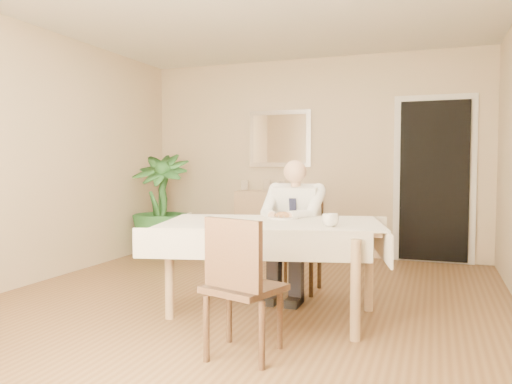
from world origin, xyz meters
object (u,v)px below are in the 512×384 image
(chair_near, at_px, (240,280))
(potted_palm, at_px, (161,204))
(seated_man, at_px, (292,221))
(coffee_mug, at_px, (330,220))
(sideboard, at_px, (276,223))
(dining_table, at_px, (272,232))
(chair_far, at_px, (300,240))

(chair_near, height_order, potted_palm, potted_palm)
(seated_man, distance_m, coffee_mug, 0.92)
(chair_near, relative_size, sideboard, 0.83)
(dining_table, xyz_separation_m, potted_palm, (-2.23, 2.06, 0.00))
(dining_table, xyz_separation_m, sideboard, (-0.77, 2.56, -0.24))
(chair_far, bearing_deg, sideboard, 112.40)
(sideboard, bearing_deg, chair_near, -80.01)
(chair_far, relative_size, potted_palm, 0.63)
(chair_far, bearing_deg, seated_man, -92.14)
(dining_table, relative_size, coffee_mug, 16.04)
(chair_far, xyz_separation_m, chair_near, (0.10, -1.82, 0.02))
(dining_table, distance_m, chair_near, 0.96)
(chair_near, bearing_deg, potted_palm, 146.13)
(sideboard, bearing_deg, seated_man, -72.55)
(chair_near, relative_size, coffee_mug, 7.30)
(coffee_mug, bearing_deg, seated_man, 123.27)
(coffee_mug, relative_size, sideboard, 0.11)
(chair_far, xyz_separation_m, potted_palm, (-2.23, 1.19, 0.20))
(potted_palm, bearing_deg, seated_man, -33.32)
(seated_man, height_order, coffee_mug, seated_man)
(dining_table, bearing_deg, potted_palm, 123.72)
(dining_table, height_order, coffee_mug, coffee_mug)
(chair_far, distance_m, coffee_mug, 1.21)
(sideboard, bearing_deg, coffee_mug, -68.94)
(chair_near, distance_m, coffee_mug, 0.92)
(chair_near, height_order, sideboard, chair_near)
(chair_far, relative_size, coffee_mug, 7.00)
(dining_table, relative_size, potted_palm, 1.45)
(dining_table, relative_size, chair_far, 2.29)
(chair_far, relative_size, seated_man, 0.68)
(chair_far, height_order, coffee_mug, same)
(dining_table, relative_size, seated_man, 1.56)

